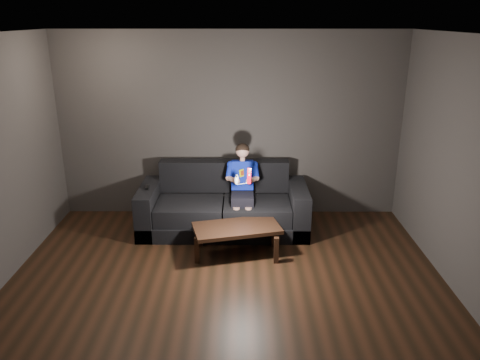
{
  "coord_description": "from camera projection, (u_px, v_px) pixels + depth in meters",
  "views": [
    {
      "loc": [
        0.17,
        -4.18,
        2.86
      ],
      "look_at": [
        0.15,
        1.55,
        0.85
      ],
      "focal_mm": 35.0,
      "sensor_mm": 36.0,
      "label": 1
    }
  ],
  "objects": [
    {
      "name": "child",
      "position": [
        242.0,
        180.0,
        6.38
      ],
      "size": [
        0.45,
        0.55,
        1.11
      ],
      "color": "black",
      "rests_on": "sofa"
    },
    {
      "name": "wii_remote_red",
      "position": [
        249.0,
        176.0,
        5.91
      ],
      "size": [
        0.06,
        0.08,
        0.21
      ],
      "color": "red",
      "rests_on": "child"
    },
    {
      "name": "floor",
      "position": [
        225.0,
        305.0,
        4.89
      ],
      "size": [
        5.0,
        5.0,
        0.0
      ],
      "primitive_type": "plane",
      "color": "black",
      "rests_on": "ground"
    },
    {
      "name": "ceiling",
      "position": [
        222.0,
        36.0,
        4.0
      ],
      "size": [
        5.0,
        5.0,
        0.02
      ],
      "primitive_type": "cube",
      "color": "white",
      "rests_on": "back_wall"
    },
    {
      "name": "nunchuk_white",
      "position": [
        237.0,
        179.0,
        5.93
      ],
      "size": [
        0.07,
        0.09,
        0.13
      ],
      "color": "white",
      "rests_on": "child"
    },
    {
      "name": "wii_remote_black",
      "position": [
        147.0,
        187.0,
        6.4
      ],
      "size": [
        0.06,
        0.17,
        0.03
      ],
      "color": "black",
      "rests_on": "sofa"
    },
    {
      "name": "sofa",
      "position": [
        224.0,
        209.0,
        6.59
      ],
      "size": [
        2.32,
        1.0,
        0.9
      ],
      "color": "black",
      "rests_on": "floor"
    },
    {
      "name": "coffee_table",
      "position": [
        237.0,
        230.0,
        5.84
      ],
      "size": [
        1.16,
        0.77,
        0.39
      ],
      "color": "black",
      "rests_on": "floor"
    },
    {
      "name": "back_wall",
      "position": [
        230.0,
        126.0,
        6.8
      ],
      "size": [
        5.0,
        0.04,
        2.7
      ],
      "primitive_type": "cube",
      "color": "#403B38",
      "rests_on": "ground"
    }
  ]
}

